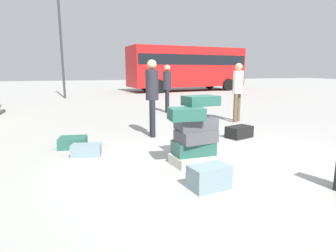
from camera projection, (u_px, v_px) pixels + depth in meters
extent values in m
plane|color=#9E9E99|center=(212.00, 160.00, 5.01)|extent=(80.00, 80.00, 0.00)
cube|color=beige|center=(193.00, 159.00, 4.78)|extent=(0.78, 0.59, 0.16)
cube|color=#26594C|center=(193.00, 148.00, 4.78)|extent=(0.66, 0.46, 0.22)
cube|color=#4C4C51|center=(196.00, 136.00, 4.69)|extent=(0.68, 0.52, 0.20)
cube|color=#4C4C51|center=(196.00, 124.00, 4.71)|extent=(0.64, 0.46, 0.20)
cube|color=#26594C|center=(186.00, 114.00, 4.49)|extent=(0.56, 0.41, 0.19)
cube|color=#26594C|center=(201.00, 101.00, 4.77)|extent=(0.61, 0.46, 0.16)
cube|color=gray|center=(209.00, 177.00, 3.79)|extent=(0.57, 0.42, 0.31)
cube|color=gray|center=(86.00, 150.00, 5.23)|extent=(0.57, 0.39, 0.22)
cube|color=#26594C|center=(73.00, 142.00, 5.78)|extent=(0.59, 0.50, 0.22)
cube|color=black|center=(239.00, 132.00, 6.63)|extent=(0.69, 0.54, 0.27)
cylinder|color=brown|center=(238.00, 107.00, 8.70)|extent=(0.12, 0.12, 0.86)
cylinder|color=brown|center=(235.00, 108.00, 8.53)|extent=(0.12, 0.12, 0.86)
cylinder|color=white|center=(238.00, 82.00, 8.47)|extent=(0.30, 0.30, 0.67)
sphere|color=tan|center=(239.00, 67.00, 8.38)|extent=(0.22, 0.22, 0.22)
cylinder|color=black|center=(167.00, 101.00, 10.62)|extent=(0.12, 0.12, 0.84)
cylinder|color=black|center=(168.00, 101.00, 10.40)|extent=(0.12, 0.12, 0.84)
cylinder|color=#26262D|center=(167.00, 80.00, 10.36)|extent=(0.30, 0.30, 0.66)
sphere|color=tan|center=(167.00, 68.00, 10.28)|extent=(0.22, 0.22, 0.22)
cylinder|color=black|center=(152.00, 117.00, 6.83)|extent=(0.12, 0.12, 0.87)
cylinder|color=black|center=(153.00, 119.00, 6.62)|extent=(0.12, 0.12, 0.87)
cylinder|color=#26262D|center=(152.00, 85.00, 6.57)|extent=(0.30, 0.30, 0.70)
sphere|color=tan|center=(152.00, 64.00, 6.49)|extent=(0.22, 0.22, 0.22)
cube|color=red|center=(187.00, 67.00, 21.13)|extent=(8.95, 3.59, 2.80)
cube|color=black|center=(187.00, 60.00, 21.03)|extent=(8.78, 3.59, 0.70)
cylinder|color=black|center=(210.00, 83.00, 23.67)|extent=(0.92, 0.36, 0.90)
cylinder|color=black|center=(228.00, 85.00, 21.44)|extent=(0.92, 0.36, 0.90)
cylinder|color=black|center=(146.00, 85.00, 21.32)|extent=(0.92, 0.36, 0.90)
cylinder|color=black|center=(159.00, 86.00, 19.10)|extent=(0.92, 0.36, 0.90)
cylinder|color=#333338|center=(61.00, 43.00, 15.30)|extent=(0.12, 0.12, 5.91)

